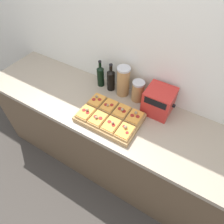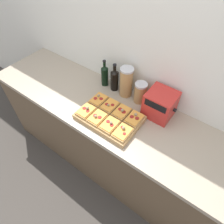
{
  "view_description": "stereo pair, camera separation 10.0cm",
  "coord_description": "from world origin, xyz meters",
  "px_view_note": "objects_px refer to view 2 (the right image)",
  "views": [
    {
      "loc": [
        0.56,
        -0.67,
        2.18
      ],
      "look_at": [
        0.0,
        0.25,
        0.98
      ],
      "focal_mm": 32.0,
      "sensor_mm": 36.0,
      "label": 1
    },
    {
      "loc": [
        0.65,
        -0.62,
        2.18
      ],
      "look_at": [
        0.0,
        0.25,
        0.98
      ],
      "focal_mm": 32.0,
      "sensor_mm": 36.0,
      "label": 2
    }
  ],
  "objects_px": {
    "cutting_board": "(110,118)",
    "grain_jar_short": "(140,93)",
    "wine_bottle": "(115,79)",
    "olive_oil_bottle": "(105,75)",
    "toaster_oven": "(160,104)",
    "grain_jar_tall": "(126,82)"
  },
  "relations": [
    {
      "from": "cutting_board",
      "to": "olive_oil_bottle",
      "type": "bearing_deg",
      "value": 132.8
    },
    {
      "from": "olive_oil_bottle",
      "to": "wine_bottle",
      "type": "height_order",
      "value": "wine_bottle"
    },
    {
      "from": "toaster_oven",
      "to": "olive_oil_bottle",
      "type": "bearing_deg",
      "value": 176.26
    },
    {
      "from": "cutting_board",
      "to": "grain_jar_short",
      "type": "distance_m",
      "value": 0.35
    },
    {
      "from": "grain_jar_tall",
      "to": "olive_oil_bottle",
      "type": "bearing_deg",
      "value": 180.0
    },
    {
      "from": "cutting_board",
      "to": "grain_jar_tall",
      "type": "height_order",
      "value": "grain_jar_tall"
    },
    {
      "from": "olive_oil_bottle",
      "to": "grain_jar_tall",
      "type": "height_order",
      "value": "grain_jar_tall"
    },
    {
      "from": "wine_bottle",
      "to": "toaster_oven",
      "type": "xyz_separation_m",
      "value": [
        0.48,
        -0.04,
        0.0
      ]
    },
    {
      "from": "olive_oil_bottle",
      "to": "toaster_oven",
      "type": "distance_m",
      "value": 0.6
    },
    {
      "from": "cutting_board",
      "to": "wine_bottle",
      "type": "distance_m",
      "value": 0.39
    },
    {
      "from": "grain_jar_tall",
      "to": "grain_jar_short",
      "type": "distance_m",
      "value": 0.15
    },
    {
      "from": "grain_jar_short",
      "to": "cutting_board",
      "type": "bearing_deg",
      "value": -103.82
    },
    {
      "from": "olive_oil_bottle",
      "to": "toaster_oven",
      "type": "xyz_separation_m",
      "value": [
        0.59,
        -0.04,
        0.0
      ]
    },
    {
      "from": "cutting_board",
      "to": "grain_jar_short",
      "type": "xyz_separation_m",
      "value": [
        0.08,
        0.33,
        0.08
      ]
    },
    {
      "from": "wine_bottle",
      "to": "cutting_board",
      "type": "bearing_deg",
      "value": -59.75
    },
    {
      "from": "grain_jar_tall",
      "to": "toaster_oven",
      "type": "height_order",
      "value": "grain_jar_tall"
    },
    {
      "from": "cutting_board",
      "to": "grain_jar_tall",
      "type": "xyz_separation_m",
      "value": [
        -0.07,
        0.33,
        0.12
      ]
    },
    {
      "from": "wine_bottle",
      "to": "grain_jar_short",
      "type": "relative_size",
      "value": 1.41
    },
    {
      "from": "wine_bottle",
      "to": "toaster_oven",
      "type": "relative_size",
      "value": 1.1
    },
    {
      "from": "olive_oil_bottle",
      "to": "toaster_oven",
      "type": "height_order",
      "value": "olive_oil_bottle"
    },
    {
      "from": "olive_oil_bottle",
      "to": "cutting_board",
      "type": "bearing_deg",
      "value": -47.2
    },
    {
      "from": "olive_oil_bottle",
      "to": "wine_bottle",
      "type": "xyz_separation_m",
      "value": [
        0.11,
        0.0,
        0.0
      ]
    }
  ]
}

